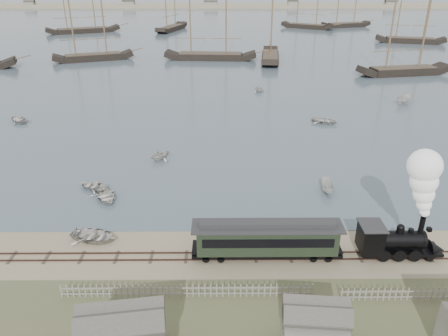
{
  "coord_description": "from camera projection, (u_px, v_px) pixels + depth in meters",
  "views": [
    {
      "loc": [
        -3.94,
        -32.91,
        22.79
      ],
      "look_at": [
        -3.65,
        8.72,
        3.5
      ],
      "focal_mm": 35.0,
      "sensor_mm": 36.0,
      "label": 1
    }
  ],
  "objects": [
    {
      "name": "schooner_6",
      "position": [
        80.0,
        4.0,
        159.86
      ],
      "size": [
        26.96,
        16.02,
        20.0
      ],
      "primitive_type": null,
      "rotation": [
        0.0,
        0.0,
        0.4
      ],
      "color": "black",
      "rests_on": "harbor_water"
    },
    {
      "name": "far_spit",
      "position": [
        227.0,
        7.0,
        266.29
      ],
      "size": [
        500.0,
        20.0,
        1.8
      ],
      "primitive_type": "cube",
      "color": "tan",
      "rests_on": "ground"
    },
    {
      "name": "schooner_5",
      "position": [
        415.0,
        11.0,
        137.83
      ],
      "size": [
        21.95,
        10.36,
        20.0
      ],
      "primitive_type": null,
      "rotation": [
        0.0,
        0.0,
        -0.26
      ],
      "color": "black",
      "rests_on": "harbor_water"
    },
    {
      "name": "rowboat_0",
      "position": [
        106.0,
        196.0,
        46.58
      ],
      "size": [
        4.8,
        4.37,
        0.81
      ],
      "primitive_type": "imported",
      "rotation": [
        0.0,
        0.0,
        0.51
      ],
      "color": "beige",
      "rests_on": "harbor_water"
    },
    {
      "name": "schooner_9",
      "position": [
        348.0,
        1.0,
        174.65
      ],
      "size": [
        21.21,
        10.3,
        20.0
      ],
      "primitive_type": null,
      "rotation": [
        0.0,
        0.0,
        0.28
      ],
      "color": "black",
      "rests_on": "harbor_water"
    },
    {
      "name": "schooner_4",
      "position": [
        411.0,
        30.0,
        96.41
      ],
      "size": [
        22.17,
        8.77,
        20.0
      ],
      "primitive_type": null,
      "rotation": [
        0.0,
        0.0,
        0.18
      ],
      "color": "black",
      "rests_on": "harbor_water"
    },
    {
      "name": "rowboat_6",
      "position": [
        19.0,
        119.0,
        70.03
      ],
      "size": [
        4.9,
        4.94,
        0.84
      ],
      "primitive_type": "imported",
      "rotation": [
        0.0,
        0.0,
        3.95
      ],
      "color": "beige",
      "rests_on": "harbor_water"
    },
    {
      "name": "rowboat_2",
      "position": [
        327.0,
        187.0,
        48.06
      ],
      "size": [
        3.36,
        1.43,
        1.27
      ],
      "primitive_type": "imported",
      "rotation": [
        0.0,
        0.0,
        3.08
      ],
      "color": "beige",
      "rests_on": "harbor_water"
    },
    {
      "name": "picket_fence_west",
      "position": [
        188.0,
        297.0,
        33.07
      ],
      "size": [
        19.0,
        0.1,
        1.2
      ],
      "primitive_type": null,
      "color": "slate",
      "rests_on": "ground"
    },
    {
      "name": "schooner_8",
      "position": [
        309.0,
        2.0,
        170.84
      ],
      "size": [
        20.65,
        14.89,
        20.0
      ],
      "primitive_type": null,
      "rotation": [
        0.0,
        0.0,
        -0.53
      ],
      "color": "black",
      "rests_on": "harbor_water"
    },
    {
      "name": "schooner_1",
      "position": [
        89.0,
        21.0,
        111.64
      ],
      "size": [
        20.97,
        11.43,
        20.0
      ],
      "primitive_type": null,
      "rotation": [
        0.0,
        0.0,
        0.35
      ],
      "color": "black",
      "rests_on": "harbor_water"
    },
    {
      "name": "rowboat_5",
      "position": [
        405.0,
        99.0,
        79.04
      ],
      "size": [
        3.74,
        4.26,
        1.6
      ],
      "primitive_type": "imported",
      "rotation": [
        0.0,
        0.0,
        2.21
      ],
      "color": "beige",
      "rests_on": "harbor_water"
    },
    {
      "name": "ground",
      "position": [
        265.0,
        243.0,
        39.46
      ],
      "size": [
        600.0,
        600.0,
        0.0
      ],
      "primitive_type": "plane",
      "color": "tan",
      "rests_on": "ground"
    },
    {
      "name": "picket_fence_east",
      "position": [
        440.0,
        300.0,
        32.74
      ],
      "size": [
        15.0,
        0.1,
        1.2
      ],
      "primitive_type": null,
      "color": "slate",
      "rests_on": "ground"
    },
    {
      "name": "schooner_2",
      "position": [
        210.0,
        20.0,
        112.73
      ],
      "size": [
        24.62,
        7.28,
        20.0
      ],
      "primitive_type": null,
      "rotation": [
        0.0,
        0.0,
        -0.07
      ],
      "color": "black",
      "rests_on": "harbor_water"
    },
    {
      "name": "beached_dinghy",
      "position": [
        94.0,
        236.0,
        39.76
      ],
      "size": [
        4.13,
        5.0,
        0.9
      ],
      "primitive_type": "imported",
      "rotation": [
        0.0,
        0.0,
        1.3
      ],
      "color": "beige",
      "rests_on": "ground"
    },
    {
      "name": "passenger_coach",
      "position": [
        267.0,
        238.0,
        36.83
      ],
      "size": [
        12.66,
        2.44,
        3.08
      ],
      "color": "black",
      "rests_on": "ground"
    },
    {
      "name": "rowboat_8",
      "position": [
        93.0,
        186.0,
        48.94
      ],
      "size": [
        3.74,
        4.25,
        0.73
      ],
      "primitive_type": "imported",
      "rotation": [
        0.0,
        0.0,
        4.3
      ],
      "color": "beige",
      "rests_on": "harbor_water"
    },
    {
      "name": "locomotive",
      "position": [
        416.0,
        213.0,
        35.9
      ],
      "size": [
        7.56,
        2.82,
        9.42
      ],
      "color": "black",
      "rests_on": "ground"
    },
    {
      "name": "rowboat_3",
      "position": [
        325.0,
        121.0,
        69.27
      ],
      "size": [
        4.49,
        4.99,
        0.85
      ],
      "primitive_type": "imported",
      "rotation": [
        0.0,
        0.0,
        1.1
      ],
      "color": "beige",
      "rests_on": "harbor_water"
    },
    {
      "name": "schooner_7",
      "position": [
        171.0,
        3.0,
        165.31
      ],
      "size": [
        11.36,
        22.42,
        20.0
      ],
      "primitive_type": null,
      "rotation": [
        0.0,
        0.0,
        1.27
      ],
      "color": "black",
      "rests_on": "harbor_water"
    },
    {
      "name": "harbor_water",
      "position": [
        230.0,
        23.0,
        193.69
      ],
      "size": [
        600.0,
        336.0,
        0.06
      ],
      "primitive_type": "cube",
      "color": "#455763",
      "rests_on": "ground"
    },
    {
      "name": "rowboat_7",
      "position": [
        259.0,
        89.0,
        86.36
      ],
      "size": [
        3.53,
        3.43,
        1.42
      ],
      "primitive_type": "imported",
      "rotation": [
        0.0,
        0.0,
        0.59
      ],
      "color": "beige",
      "rests_on": "harbor_water"
    },
    {
      "name": "rowboat_1",
      "position": [
        160.0,
        154.0,
        56.02
      ],
      "size": [
        3.83,
        3.88,
        1.55
      ],
      "primitive_type": "imported",
      "rotation": [
        0.0,
        0.0,
        2.27
      ],
      "color": "beige",
      "rests_on": "harbor_water"
    },
    {
      "name": "rail_track",
      "position": [
        267.0,
        256.0,
        37.63
      ],
      "size": [
        120.0,
        1.8,
        0.16
      ],
      "color": "#3C2721",
      "rests_on": "ground"
    },
    {
      "name": "schooner_3",
      "position": [
        272.0,
        21.0,
        111.39
      ],
      "size": [
        6.98,
        21.03,
        20.0
      ],
      "primitive_type": null,
      "rotation": [
        0.0,
        0.0,
        1.46
      ],
      "color": "black",
      "rests_on": "harbor_water"
    }
  ]
}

